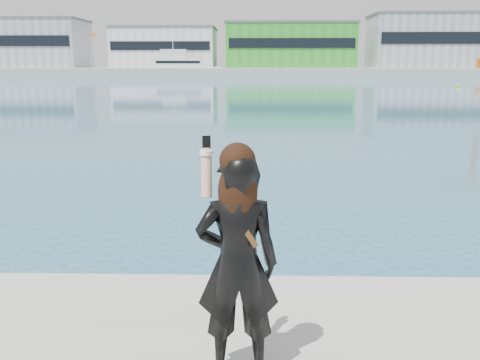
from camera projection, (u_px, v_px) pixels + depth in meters
The scene contains 10 objects.
far_quay at pixel (256, 72), 131.77m from camera, with size 320.00×40.00×2.00m, color #9E9E99.
warehouse_grey_left at pixel (30, 43), 129.75m from camera, with size 26.52×16.36×11.50m.
warehouse_white at pixel (165, 48), 129.13m from camera, with size 24.48×15.35×9.50m.
warehouse_green at pixel (289, 45), 128.25m from camera, with size 30.60×16.36×10.50m.
warehouse_grey_right at pixel (424, 41), 127.23m from camera, with size 25.50×15.35×12.50m.
flagpole_left at pixel (92, 48), 122.76m from camera, with size 1.28×0.16×8.00m.
flagpole_right at pixel (354, 48), 121.24m from camera, with size 1.28×0.16×8.00m.
motor_yacht at pixel (180, 67), 118.55m from camera, with size 17.55×7.76×7.92m.
buoy_near at pixel (458, 87), 70.89m from camera, with size 0.50×0.50×0.50m, color #FFEA0D.
woman at pixel (237, 258), 3.88m from camera, with size 0.63×0.43×1.76m.
Camera 1 is at (-0.45, -4.50, 3.08)m, focal length 40.00 mm.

